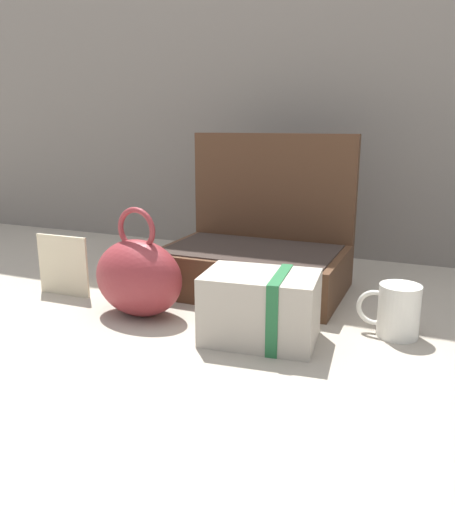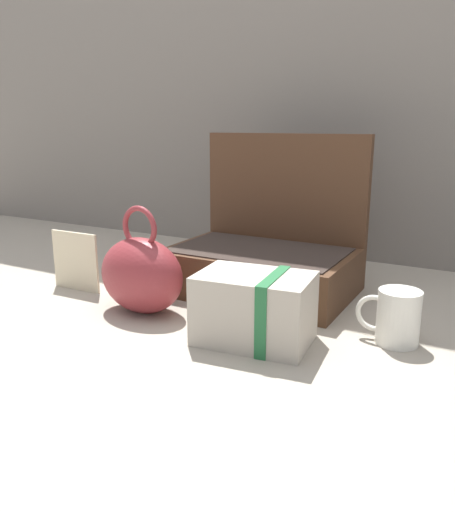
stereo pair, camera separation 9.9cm
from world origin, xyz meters
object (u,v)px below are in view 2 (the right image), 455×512
at_px(open_suitcase, 265,255).
at_px(teal_pouch_handbag, 141,274).
at_px(coffee_mug, 397,317).
at_px(cream_toiletry_bag, 256,309).
at_px(info_card_left, 75,261).

relative_size(open_suitcase, teal_pouch_handbag, 1.84).
bearing_deg(open_suitcase, coffee_mug, -26.61).
height_order(teal_pouch_handbag, cream_toiletry_bag, teal_pouch_handbag).
bearing_deg(open_suitcase, info_card_left, -150.68).
distance_m(cream_toiletry_bag, coffee_mug, 0.24).
height_order(teal_pouch_handbag, coffee_mug, teal_pouch_handbag).
height_order(coffee_mug, info_card_left, info_card_left).
relative_size(teal_pouch_handbag, coffee_mug, 1.95).
relative_size(teal_pouch_handbag, info_card_left, 1.61).
height_order(cream_toiletry_bag, info_card_left, info_card_left).
distance_m(open_suitcase, cream_toiletry_bag, 0.30).
bearing_deg(info_card_left, teal_pouch_handbag, -11.49).
xyz_separation_m(cream_toiletry_bag, info_card_left, (-0.49, 0.06, 0.01)).
distance_m(open_suitcase, teal_pouch_handbag, 0.30).
height_order(open_suitcase, cream_toiletry_bag, open_suitcase).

